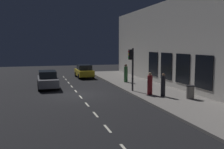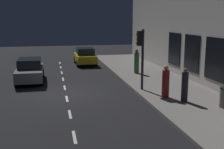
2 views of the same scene
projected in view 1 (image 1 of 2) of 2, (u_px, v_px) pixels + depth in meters
name	position (u px, v px, depth m)	size (l,w,h in m)	color
ground_plane	(79.00, 95.00, 20.55)	(60.00, 60.00, 0.00)	black
sidewalk	(150.00, 90.00, 22.28)	(4.50, 32.00, 0.15)	gray
building_facade	(178.00, 44.00, 22.54)	(0.65, 32.00, 8.04)	beige
lane_centre_line	(81.00, 97.00, 19.59)	(0.12, 27.20, 0.01)	beige
traffic_light	(131.00, 62.00, 21.12)	(0.50, 0.32, 3.54)	#2D2D30
parked_car_0	(48.00, 80.00, 23.57)	(1.85, 4.30, 1.58)	slate
parked_car_1	(84.00, 71.00, 31.10)	(1.90, 3.85, 1.58)	gold
pedestrian_0	(126.00, 74.00, 26.41)	(0.53, 0.53, 1.85)	#336B38
pedestrian_1	(163.00, 86.00, 18.98)	(0.43, 0.43, 1.72)	#232328
pedestrian_2	(150.00, 84.00, 19.70)	(0.48, 0.48, 1.72)	maroon
trash_bin	(190.00, 92.00, 18.19)	(0.58, 0.58, 0.95)	slate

